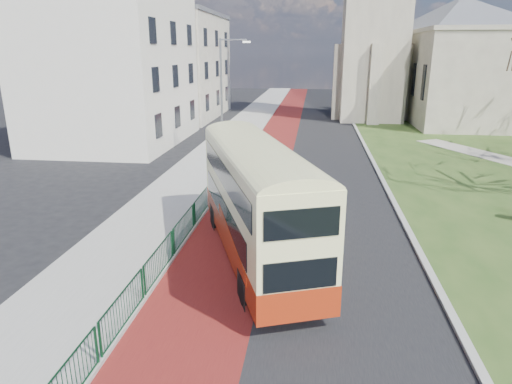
# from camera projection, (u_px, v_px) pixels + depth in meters

# --- Properties ---
(ground) EXTENTS (160.00, 160.00, 0.00)m
(ground) POSITION_uv_depth(u_px,v_px,m) (250.00, 274.00, 15.57)
(ground) COLOR black
(ground) RESTS_ON ground
(road_carriageway) EXTENTS (9.00, 120.00, 0.01)m
(road_carriageway) POSITION_uv_depth(u_px,v_px,m) (306.00, 152.00, 34.35)
(road_carriageway) COLOR black
(road_carriageway) RESTS_ON ground
(bus_lane) EXTENTS (3.40, 120.00, 0.01)m
(bus_lane) POSITION_uv_depth(u_px,v_px,m) (270.00, 151.00, 34.67)
(bus_lane) COLOR #591414
(bus_lane) RESTS_ON ground
(pavement_west) EXTENTS (4.00, 120.00, 0.12)m
(pavement_west) POSITION_uv_depth(u_px,v_px,m) (221.00, 149.00, 35.11)
(pavement_west) COLOR gray
(pavement_west) RESTS_ON ground
(kerb_west) EXTENTS (0.25, 120.00, 0.13)m
(kerb_west) POSITION_uv_depth(u_px,v_px,m) (247.00, 150.00, 34.87)
(kerb_west) COLOR #999993
(kerb_west) RESTS_ON ground
(kerb_east) EXTENTS (0.25, 80.00, 0.13)m
(kerb_east) POSITION_uv_depth(u_px,v_px,m) (366.00, 147.00, 35.67)
(kerb_east) COLOR #999993
(kerb_east) RESTS_ON ground
(pedestrian_railing) EXTENTS (0.07, 24.00, 1.12)m
(pedestrian_railing) POSITION_uv_depth(u_px,v_px,m) (195.00, 215.00, 19.55)
(pedestrian_railing) COLOR #0D3B1F
(pedestrian_railing) RESTS_ON ground
(street_block_near) EXTENTS (10.30, 14.30, 13.00)m
(street_block_near) POSITION_uv_depth(u_px,v_px,m) (113.00, 61.00, 36.17)
(street_block_near) COLOR silver
(street_block_near) RESTS_ON ground
(street_block_far) EXTENTS (10.30, 16.30, 11.50)m
(street_block_far) POSITION_uv_depth(u_px,v_px,m) (174.00, 65.00, 51.56)
(street_block_far) COLOR #B3AB98
(street_block_far) RESTS_ON ground
(streetlamp) EXTENTS (2.13, 0.18, 8.00)m
(streetlamp) POSITION_uv_depth(u_px,v_px,m) (224.00, 91.00, 31.79)
(streetlamp) COLOR gray
(streetlamp) RESTS_ON pavement_west
(bus) EXTENTS (5.62, 10.16, 4.17)m
(bus) POSITION_uv_depth(u_px,v_px,m) (256.00, 196.00, 16.07)
(bus) COLOR maroon
(bus) RESTS_ON ground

